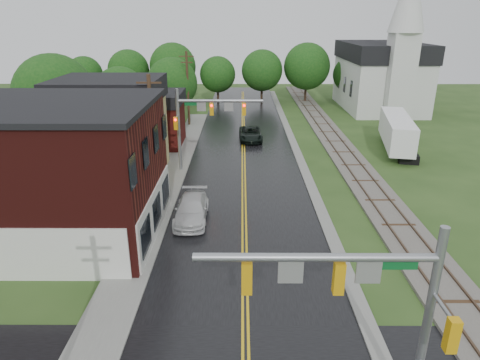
{
  "coord_description": "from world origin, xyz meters",
  "views": [
    {
      "loc": [
        -0.17,
        -8.84,
        12.75
      ],
      "look_at": [
        -0.28,
        15.42,
        3.5
      ],
      "focal_mm": 32.0,
      "sensor_mm": 36.0,
      "label": 1
    }
  ],
  "objects_px": {
    "utility_pole_b": "(153,133)",
    "tree_left_b": "(56,96)",
    "utility_pole_c": "(188,88)",
    "pickup_white": "(192,210)",
    "traffic_signal_near": "(362,293)",
    "traffic_signal_far": "(203,115)",
    "tree_left_c": "(122,95)",
    "church": "(383,69)",
    "suv_dark": "(251,134)",
    "brick_building": "(35,172)",
    "semi_trailer": "(397,131)",
    "tree_left_e": "(173,84)"
  },
  "relations": [
    {
      "from": "utility_pole_b",
      "to": "tree_left_b",
      "type": "relative_size",
      "value": 0.93
    },
    {
      "from": "semi_trailer",
      "to": "utility_pole_b",
      "type": "bearing_deg",
      "value": -153.52
    },
    {
      "from": "brick_building",
      "to": "tree_left_e",
      "type": "bearing_deg",
      "value": 83.29
    },
    {
      "from": "church",
      "to": "pickup_white",
      "type": "relative_size",
      "value": 3.88
    },
    {
      "from": "traffic_signal_near",
      "to": "traffic_signal_far",
      "type": "bearing_deg",
      "value": 105.52
    },
    {
      "from": "utility_pole_c",
      "to": "tree_left_e",
      "type": "bearing_deg",
      "value": 137.16
    },
    {
      "from": "tree_left_b",
      "to": "traffic_signal_near",
      "type": "bearing_deg",
      "value": -54.51
    },
    {
      "from": "church",
      "to": "traffic_signal_near",
      "type": "bearing_deg",
      "value": -107.72
    },
    {
      "from": "brick_building",
      "to": "pickup_white",
      "type": "xyz_separation_m",
      "value": [
        8.97,
        2.07,
        -3.4
      ]
    },
    {
      "from": "church",
      "to": "suv_dark",
      "type": "xyz_separation_m",
      "value": [
        -19.2,
        -16.76,
        -5.11
      ]
    },
    {
      "from": "brick_building",
      "to": "tree_left_c",
      "type": "xyz_separation_m",
      "value": [
        -1.36,
        24.9,
        0.36
      ]
    },
    {
      "from": "brick_building",
      "to": "utility_pole_c",
      "type": "height_order",
      "value": "utility_pole_c"
    },
    {
      "from": "tree_left_e",
      "to": "traffic_signal_near",
      "type": "bearing_deg",
      "value": -74.32
    },
    {
      "from": "traffic_signal_near",
      "to": "suv_dark",
      "type": "xyz_separation_m",
      "value": [
        -2.67,
        34.97,
        -4.25
      ]
    },
    {
      "from": "traffic_signal_far",
      "to": "semi_trailer",
      "type": "distance_m",
      "value": 20.05
    },
    {
      "from": "church",
      "to": "suv_dark",
      "type": "relative_size",
      "value": 3.85
    },
    {
      "from": "brick_building",
      "to": "tree_left_b",
      "type": "relative_size",
      "value": 1.48
    },
    {
      "from": "utility_pole_b",
      "to": "tree_left_e",
      "type": "height_order",
      "value": "utility_pole_b"
    },
    {
      "from": "traffic_signal_far",
      "to": "pickup_white",
      "type": "height_order",
      "value": "traffic_signal_far"
    },
    {
      "from": "brick_building",
      "to": "tree_left_b",
      "type": "bearing_deg",
      "value": 107.61
    },
    {
      "from": "traffic_signal_far",
      "to": "utility_pole_c",
      "type": "xyz_separation_m",
      "value": [
        -3.33,
        17.0,
        -0.25
      ]
    },
    {
      "from": "tree_left_b",
      "to": "tree_left_c",
      "type": "relative_size",
      "value": 1.27
    },
    {
      "from": "tree_left_c",
      "to": "tree_left_b",
      "type": "bearing_deg",
      "value": -116.56
    },
    {
      "from": "suv_dark",
      "to": "pickup_white",
      "type": "xyz_separation_m",
      "value": [
        -4.31,
        -19.9,
        0.03
      ]
    },
    {
      "from": "suv_dark",
      "to": "semi_trailer",
      "type": "relative_size",
      "value": 0.47
    },
    {
      "from": "tree_left_e",
      "to": "pickup_white",
      "type": "relative_size",
      "value": 1.58
    },
    {
      "from": "semi_trailer",
      "to": "traffic_signal_far",
      "type": "bearing_deg",
      "value": -162.18
    },
    {
      "from": "utility_pole_c",
      "to": "semi_trailer",
      "type": "relative_size",
      "value": 0.82
    },
    {
      "from": "utility_pole_c",
      "to": "pickup_white",
      "type": "height_order",
      "value": "utility_pole_c"
    },
    {
      "from": "utility_pole_c",
      "to": "tree_left_e",
      "type": "distance_m",
      "value": 2.79
    },
    {
      "from": "traffic_signal_near",
      "to": "pickup_white",
      "type": "distance_m",
      "value": 17.14
    },
    {
      "from": "traffic_signal_far",
      "to": "utility_pole_b",
      "type": "height_order",
      "value": "utility_pole_b"
    },
    {
      "from": "traffic_signal_far",
      "to": "semi_trailer",
      "type": "relative_size",
      "value": 0.67
    },
    {
      "from": "traffic_signal_near",
      "to": "traffic_signal_far",
      "type": "height_order",
      "value": "same"
    },
    {
      "from": "utility_pole_b",
      "to": "utility_pole_c",
      "type": "distance_m",
      "value": 22.0
    },
    {
      "from": "suv_dark",
      "to": "traffic_signal_far",
      "type": "bearing_deg",
      "value": -115.24
    },
    {
      "from": "church",
      "to": "brick_building",
      "type": "bearing_deg",
      "value": -129.98
    },
    {
      "from": "brick_building",
      "to": "suv_dark",
      "type": "height_order",
      "value": "brick_building"
    },
    {
      "from": "traffic_signal_far",
      "to": "tree_left_c",
      "type": "distance_m",
      "value": 16.56
    },
    {
      "from": "tree_left_c",
      "to": "suv_dark",
      "type": "height_order",
      "value": "tree_left_c"
    },
    {
      "from": "brick_building",
      "to": "tree_left_c",
      "type": "bearing_deg",
      "value": 93.14
    },
    {
      "from": "semi_trailer",
      "to": "utility_pole_c",
      "type": "bearing_deg",
      "value": 153.81
    },
    {
      "from": "traffic_signal_near",
      "to": "suv_dark",
      "type": "height_order",
      "value": "traffic_signal_near"
    },
    {
      "from": "traffic_signal_far",
      "to": "brick_building",
      "type": "bearing_deg",
      "value": -126.92
    },
    {
      "from": "utility_pole_b",
      "to": "tree_left_c",
      "type": "height_order",
      "value": "utility_pole_b"
    },
    {
      "from": "tree_left_e",
      "to": "suv_dark",
      "type": "distance_m",
      "value": 13.77
    },
    {
      "from": "tree_left_c",
      "to": "brick_building",
      "type": "bearing_deg",
      "value": -86.86
    },
    {
      "from": "tree_left_c",
      "to": "tree_left_e",
      "type": "bearing_deg",
      "value": 50.19
    },
    {
      "from": "brick_building",
      "to": "traffic_signal_far",
      "type": "xyz_separation_m",
      "value": [
        9.01,
        12.0,
        0.82
      ]
    },
    {
      "from": "church",
      "to": "tree_left_b",
      "type": "relative_size",
      "value": 2.06
    }
  ]
}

